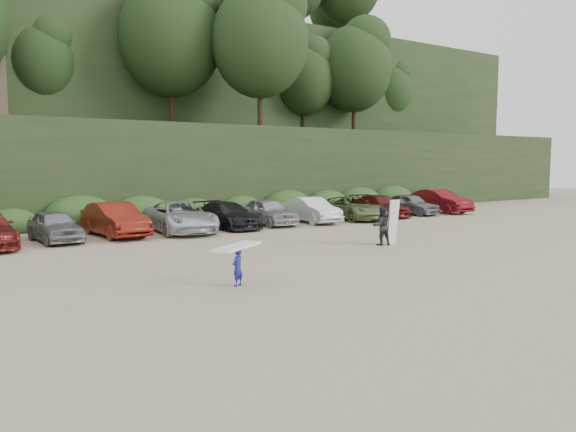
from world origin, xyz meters
TOP-DOWN VIEW (x-y plane):
  - ground at (0.00, 0.00)m, footprint 120.00×120.00m
  - hillside_backdrop at (-0.26, 35.93)m, footprint 90.00×41.50m
  - parked_cars at (-1.16, 10.03)m, footprint 39.29×6.02m
  - child_surfer at (-5.38, -2.64)m, footprint 2.00×1.56m
  - adult_surfer at (3.76, 0.91)m, footprint 1.30×0.83m

SIDE VIEW (x-z plane):
  - ground at x=0.00m, z-range 0.00..0.00m
  - parked_cars at x=-1.16m, z-range -0.06..1.59m
  - child_surfer at x=-5.38m, z-range 0.22..1.43m
  - adult_surfer at x=3.76m, z-range -0.14..1.84m
  - hillside_backdrop at x=-0.26m, z-range -2.78..25.22m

